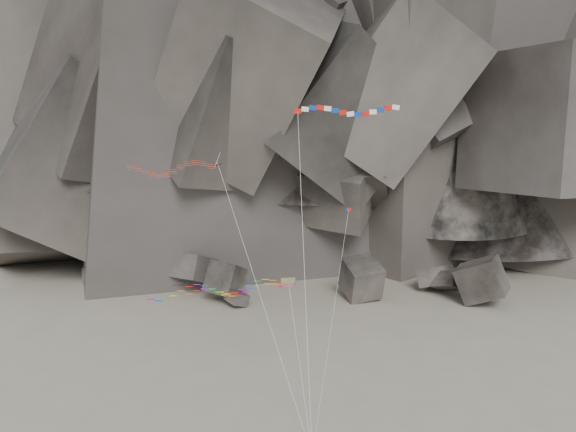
{
  "coord_description": "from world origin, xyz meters",
  "views": [
    {
      "loc": [
        0.84,
        -52.37,
        26.16
      ],
      "look_at": [
        -0.7,
        6.0,
        17.21
      ],
      "focal_mm": 35.0,
      "sensor_mm": 36.0,
      "label": 1
    }
  ],
  "objects_px": {
    "banner_kite": "(346,113)",
    "delta_kite": "(167,168)",
    "pennant_kite": "(340,268)",
    "parafoil_kite": "(214,289)"
  },
  "relations": [
    {
      "from": "delta_kite",
      "to": "banner_kite",
      "type": "height_order",
      "value": "banner_kite"
    },
    {
      "from": "delta_kite",
      "to": "parafoil_kite",
      "type": "bearing_deg",
      "value": -45.02
    },
    {
      "from": "delta_kite",
      "to": "banner_kite",
      "type": "bearing_deg",
      "value": -25.18
    },
    {
      "from": "banner_kite",
      "to": "pennant_kite",
      "type": "bearing_deg",
      "value": -103.07
    },
    {
      "from": "banner_kite",
      "to": "delta_kite",
      "type": "bearing_deg",
      "value": 164.62
    },
    {
      "from": "banner_kite",
      "to": "parafoil_kite",
      "type": "height_order",
      "value": "banner_kite"
    },
    {
      "from": "banner_kite",
      "to": "pennant_kite",
      "type": "height_order",
      "value": "banner_kite"
    },
    {
      "from": "pennant_kite",
      "to": "banner_kite",
      "type": "bearing_deg",
      "value": 85.71
    },
    {
      "from": "banner_kite",
      "to": "parafoil_kite",
      "type": "xyz_separation_m",
      "value": [
        -12.59,
        1.76,
        -17.06
      ]
    },
    {
      "from": "parafoil_kite",
      "to": "pennant_kite",
      "type": "height_order",
      "value": "pennant_kite"
    }
  ]
}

